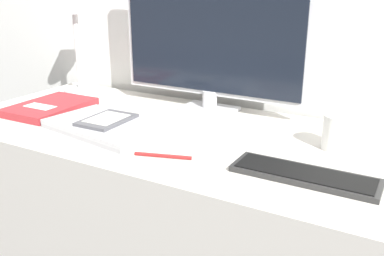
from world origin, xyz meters
The scene contains 9 objects.
desk centered at (0.00, 0.21, 0.35)m, with size 1.46×0.61×0.71m.
monitor centered at (-0.05, 0.44, 0.96)m, with size 0.63×0.11×0.47m.
keyboard centered at (0.36, 0.08, 0.71)m, with size 0.31×0.10×0.01m.
laptop centered at (-0.22, 0.12, 0.72)m, with size 0.36×0.25×0.02m.
ereader centered at (-0.22, 0.12, 0.74)m, with size 0.11×0.16×0.01m.
desk_lamp centered at (-0.58, 0.40, 0.94)m, with size 0.13×0.13×0.37m.
notebook centered at (-0.50, 0.18, 0.72)m, with size 0.19×0.27×0.02m.
coffee_mug centered at (0.39, 0.29, 0.75)m, with size 0.11×0.07×0.09m.
pen centered at (0.03, 0.03, 0.71)m, with size 0.14×0.05×0.01m.
Camera 1 is at (0.56, -0.77, 1.11)m, focal length 40.00 mm.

